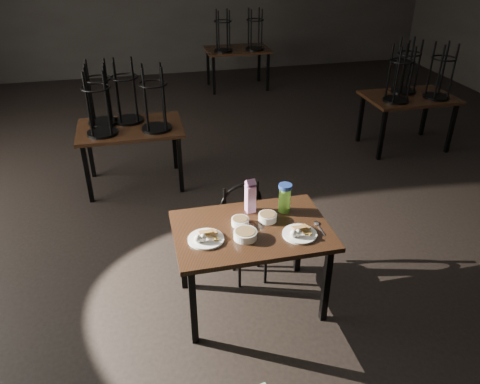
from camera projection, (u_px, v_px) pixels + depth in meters
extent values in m
plane|color=black|center=(282.00, 217.00, 5.12)|extent=(12.00, 12.00, 0.00)
cube|color=black|center=(252.00, 231.00, 3.61)|extent=(1.20, 0.80, 0.04)
cube|color=black|center=(193.00, 306.00, 3.42)|extent=(0.05, 0.05, 0.71)
cube|color=black|center=(326.00, 285.00, 3.62)|extent=(0.05, 0.05, 0.71)
cube|color=black|center=(182.00, 254.00, 3.96)|extent=(0.05, 0.05, 0.71)
cube|color=black|center=(299.00, 238.00, 4.16)|extent=(0.05, 0.05, 0.71)
cylinder|color=white|center=(206.00, 239.00, 3.46)|extent=(0.27, 0.27, 0.02)
cube|color=#8F5D32|center=(205.00, 229.00, 3.47)|extent=(0.10, 0.10, 0.05)
cube|color=#8F5D32|center=(210.00, 229.00, 3.48)|extent=(0.11, 0.11, 0.03)
ellipsoid|color=white|center=(198.00, 239.00, 3.40)|extent=(0.05, 0.05, 0.06)
ellipsoid|color=white|center=(203.00, 238.00, 3.40)|extent=(0.05, 0.05, 0.06)
cylinder|color=white|center=(300.00, 234.00, 3.52)|extent=(0.26, 0.26, 0.02)
cube|color=#8F5D32|center=(299.00, 225.00, 3.53)|extent=(0.09, 0.09, 0.04)
cube|color=#8F5D32|center=(303.00, 224.00, 3.53)|extent=(0.11, 0.11, 0.03)
ellipsoid|color=white|center=(294.00, 234.00, 3.45)|extent=(0.05, 0.05, 0.06)
ellipsoid|color=white|center=(298.00, 233.00, 3.46)|extent=(0.05, 0.05, 0.06)
cylinder|color=white|center=(240.00, 222.00, 3.63)|extent=(0.14, 0.14, 0.05)
cylinder|color=brown|center=(240.00, 220.00, 3.62)|extent=(0.12, 0.12, 0.01)
cylinder|color=white|center=(268.00, 217.00, 3.68)|extent=(0.15, 0.15, 0.06)
cylinder|color=brown|center=(268.00, 215.00, 3.67)|extent=(0.12, 0.12, 0.01)
cylinder|color=white|center=(245.00, 235.00, 3.47)|extent=(0.18, 0.18, 0.06)
cylinder|color=brown|center=(245.00, 232.00, 3.46)|extent=(0.15, 0.15, 0.01)
cube|color=#881870|center=(250.00, 199.00, 3.76)|extent=(0.08, 0.08, 0.24)
cube|color=#881870|center=(251.00, 183.00, 3.69)|extent=(0.08, 0.08, 0.07)
cylinder|color=#7CD43E|center=(285.00, 200.00, 3.77)|extent=(0.11, 0.11, 0.21)
cylinder|color=navy|center=(285.00, 187.00, 3.71)|extent=(0.12, 0.12, 0.03)
ellipsoid|color=silver|center=(317.00, 223.00, 3.65)|extent=(0.04, 0.06, 0.01)
cube|color=silver|center=(321.00, 231.00, 3.57)|extent=(0.01, 0.13, 0.00)
cylinder|color=black|center=(250.00, 234.00, 4.02)|extent=(0.41, 0.41, 0.03)
torus|color=black|center=(241.00, 204.00, 4.06)|extent=(0.40, 0.11, 0.40)
cylinder|color=black|center=(259.00, 246.00, 4.26)|extent=(0.03, 0.03, 0.46)
cylinder|color=black|center=(234.00, 250.00, 4.22)|extent=(0.03, 0.03, 0.46)
cylinder|color=black|center=(240.00, 266.00, 4.02)|extent=(0.03, 0.03, 0.46)
cylinder|color=black|center=(266.00, 262.00, 4.06)|extent=(0.03, 0.03, 0.46)
cube|color=black|center=(130.00, 128.00, 5.42)|extent=(1.20, 0.80, 0.04)
cube|color=black|center=(88.00, 174.00, 5.23)|extent=(0.05, 0.05, 0.71)
cube|color=black|center=(180.00, 165.00, 5.44)|extent=(0.05, 0.05, 0.71)
cube|color=black|center=(90.00, 151.00, 5.77)|extent=(0.05, 0.05, 0.71)
cube|color=black|center=(174.00, 143.00, 5.98)|extent=(0.05, 0.05, 0.71)
cylinder|color=black|center=(103.00, 133.00, 5.21)|extent=(0.34, 0.34, 0.03)
torus|color=black|center=(96.00, 89.00, 4.97)|extent=(0.32, 0.32, 0.02)
cylinder|color=black|center=(107.00, 98.00, 5.14)|extent=(0.03, 0.03, 0.70)
cylinder|color=black|center=(89.00, 99.00, 5.10)|extent=(0.03, 0.03, 0.70)
cylinder|color=black|center=(88.00, 105.00, 4.93)|extent=(0.03, 0.03, 0.70)
cylinder|color=black|center=(107.00, 103.00, 4.97)|extent=(0.03, 0.03, 0.70)
cylinder|color=black|center=(157.00, 128.00, 5.33)|extent=(0.34, 0.34, 0.03)
torus|color=black|center=(153.00, 85.00, 5.08)|extent=(0.32, 0.32, 0.02)
cylinder|color=black|center=(162.00, 94.00, 5.25)|extent=(0.03, 0.03, 0.70)
cylinder|color=black|center=(144.00, 95.00, 5.21)|extent=(0.03, 0.03, 0.70)
cylinder|color=black|center=(145.00, 101.00, 5.05)|extent=(0.03, 0.03, 0.70)
cylinder|color=black|center=(164.00, 99.00, 5.09)|extent=(0.03, 0.03, 0.70)
cylinder|color=black|center=(129.00, 120.00, 5.55)|extent=(0.34, 0.34, 0.03)
torus|color=black|center=(124.00, 78.00, 5.30)|extent=(0.32, 0.32, 0.02)
cylinder|color=black|center=(134.00, 87.00, 5.47)|extent=(0.03, 0.03, 0.70)
cylinder|color=black|center=(117.00, 88.00, 5.44)|extent=(0.03, 0.03, 0.70)
cylinder|color=black|center=(117.00, 93.00, 5.27)|extent=(0.03, 0.03, 0.70)
cylinder|color=black|center=(135.00, 92.00, 5.31)|extent=(0.03, 0.03, 0.70)
cylinder|color=black|center=(103.00, 122.00, 5.49)|extent=(0.34, 0.34, 0.03)
torus|color=black|center=(97.00, 80.00, 5.24)|extent=(0.32, 0.32, 0.02)
cylinder|color=black|center=(108.00, 89.00, 5.41)|extent=(0.03, 0.03, 0.70)
cylinder|color=black|center=(90.00, 90.00, 5.38)|extent=(0.03, 0.03, 0.70)
cylinder|color=black|center=(89.00, 95.00, 5.21)|extent=(0.03, 0.03, 0.70)
cylinder|color=black|center=(108.00, 94.00, 5.25)|extent=(0.03, 0.03, 0.70)
cube|color=black|center=(410.00, 97.00, 6.39)|extent=(1.20, 0.80, 0.04)
cube|color=black|center=(382.00, 135.00, 6.20)|extent=(0.05, 0.05, 0.71)
cube|color=black|center=(451.00, 128.00, 6.41)|extent=(0.05, 0.05, 0.71)
cube|color=black|center=(361.00, 118.00, 6.74)|extent=(0.05, 0.05, 0.71)
cube|color=black|center=(425.00, 112.00, 6.95)|extent=(0.05, 0.05, 0.71)
cylinder|color=black|center=(396.00, 100.00, 6.19)|extent=(0.34, 0.34, 0.03)
torus|color=black|center=(402.00, 62.00, 5.94)|extent=(0.32, 0.32, 0.02)
cylinder|color=black|center=(403.00, 70.00, 6.11)|extent=(0.03, 0.03, 0.70)
cylinder|color=black|center=(389.00, 71.00, 6.07)|extent=(0.03, 0.03, 0.70)
cylinder|color=black|center=(397.00, 75.00, 5.90)|extent=(0.03, 0.03, 0.70)
cylinder|color=black|center=(411.00, 74.00, 5.94)|extent=(0.03, 0.03, 0.70)
cylinder|color=black|center=(436.00, 97.00, 6.30)|extent=(0.34, 0.34, 0.03)
torus|color=black|center=(444.00, 59.00, 6.06)|extent=(0.32, 0.32, 0.02)
cylinder|color=black|center=(444.00, 67.00, 6.23)|extent=(0.03, 0.03, 0.70)
cylinder|color=black|center=(431.00, 68.00, 6.19)|extent=(0.03, 0.03, 0.70)
cylinder|color=black|center=(440.00, 72.00, 6.02)|extent=(0.03, 0.03, 0.70)
cylinder|color=black|center=(453.00, 71.00, 6.06)|extent=(0.03, 0.03, 0.70)
cylinder|color=black|center=(403.00, 91.00, 6.52)|extent=(0.34, 0.34, 0.03)
torus|color=black|center=(410.00, 55.00, 6.28)|extent=(0.32, 0.32, 0.02)
cylinder|color=black|center=(410.00, 62.00, 6.45)|extent=(0.03, 0.03, 0.70)
cylinder|color=black|center=(397.00, 63.00, 6.41)|extent=(0.03, 0.03, 0.70)
cylinder|color=black|center=(405.00, 67.00, 6.24)|extent=(0.03, 0.03, 0.70)
cylinder|color=black|center=(418.00, 66.00, 6.28)|extent=(0.03, 0.03, 0.70)
cube|color=black|center=(237.00, 50.00, 8.83)|extent=(1.20, 0.80, 0.04)
cube|color=black|center=(214.00, 76.00, 8.64)|extent=(0.05, 0.05, 0.71)
cube|color=black|center=(268.00, 72.00, 8.85)|extent=(0.05, 0.05, 0.71)
cube|color=black|center=(208.00, 67.00, 9.19)|extent=(0.05, 0.05, 0.71)
cube|color=black|center=(259.00, 64.00, 9.39)|extent=(0.05, 0.05, 0.71)
cylinder|color=black|center=(223.00, 50.00, 8.63)|extent=(0.34, 0.34, 0.03)
torus|color=black|center=(223.00, 22.00, 8.38)|extent=(0.32, 0.32, 0.02)
cylinder|color=black|center=(227.00, 29.00, 8.55)|extent=(0.03, 0.03, 0.70)
cylinder|color=black|center=(217.00, 29.00, 8.51)|extent=(0.03, 0.03, 0.70)
cylinder|color=black|center=(219.00, 31.00, 8.34)|extent=(0.03, 0.03, 0.70)
cylinder|color=black|center=(229.00, 31.00, 8.38)|extent=(0.03, 0.03, 0.70)
cylinder|color=black|center=(255.00, 49.00, 8.75)|extent=(0.34, 0.34, 0.03)
torus|color=black|center=(255.00, 21.00, 8.50)|extent=(0.32, 0.32, 0.02)
cylinder|color=black|center=(259.00, 27.00, 8.67)|extent=(0.03, 0.03, 0.70)
cylinder|color=black|center=(248.00, 28.00, 8.63)|extent=(0.03, 0.03, 0.70)
cylinder|color=black|center=(251.00, 30.00, 8.46)|extent=(0.03, 0.03, 0.70)
cylinder|color=black|center=(262.00, 29.00, 8.50)|extent=(0.03, 0.03, 0.70)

